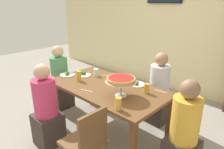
# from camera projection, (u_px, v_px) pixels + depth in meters

# --- Properties ---
(ground_plane) EXTENTS (12.00, 12.00, 0.00)m
(ground_plane) POSITION_uv_depth(u_px,v_px,m) (107.00, 131.00, 3.14)
(ground_plane) COLOR gray
(rear_partition) EXTENTS (8.00, 0.12, 2.80)m
(rear_partition) POSITION_uv_depth(u_px,v_px,m) (183.00, 25.00, 4.17)
(rear_partition) COLOR beige
(rear_partition) RESTS_ON ground_plane
(dining_table) EXTENTS (1.70, 0.92, 0.74)m
(dining_table) POSITION_uv_depth(u_px,v_px,m) (107.00, 92.00, 2.92)
(dining_table) COLOR brown
(dining_table) RESTS_ON ground_plane
(diner_head_west) EXTENTS (0.34, 0.34, 1.15)m
(diner_head_west) POSITION_uv_depth(u_px,v_px,m) (60.00, 82.00, 3.73)
(diner_head_west) COLOR #382D28
(diner_head_west) RESTS_ON ground_plane
(diner_near_left) EXTENTS (0.34, 0.34, 1.15)m
(diner_near_left) POSITION_uv_depth(u_px,v_px,m) (47.00, 112.00, 2.72)
(diner_near_left) COLOR #382D28
(diner_near_left) RESTS_ON ground_plane
(diner_far_right) EXTENTS (0.34, 0.34, 1.15)m
(diner_far_right) POSITION_uv_depth(u_px,v_px,m) (159.00, 93.00, 3.27)
(diner_far_right) COLOR #382D28
(diner_far_right) RESTS_ON ground_plane
(diner_head_east) EXTENTS (0.34, 0.34, 1.15)m
(diner_head_east) POSITION_uv_depth(u_px,v_px,m) (183.00, 137.00, 2.22)
(diner_head_east) COLOR #382D28
(diner_head_east) RESTS_ON ground_plane
(chair_near_right) EXTENTS (0.40, 0.40, 0.87)m
(chair_near_right) POSITION_uv_depth(u_px,v_px,m) (87.00, 141.00, 2.16)
(chair_near_right) COLOR brown
(chair_near_right) RESTS_ON ground_plane
(deep_dish_pizza_stand) EXTENTS (0.38, 0.38, 0.25)m
(deep_dish_pizza_stand) POSITION_uv_depth(u_px,v_px,m) (121.00, 80.00, 2.53)
(deep_dish_pizza_stand) COLOR silver
(deep_dish_pizza_stand) RESTS_ON dining_table
(salad_plate_near_diner) EXTENTS (0.24, 0.24, 0.07)m
(salad_plate_near_diner) POSITION_uv_depth(u_px,v_px,m) (137.00, 84.00, 2.93)
(salad_plate_near_diner) COLOR white
(salad_plate_near_diner) RESTS_ON dining_table
(salad_plate_far_diner) EXTENTS (0.24, 0.24, 0.06)m
(salad_plate_far_diner) POSITION_uv_depth(u_px,v_px,m) (67.00, 74.00, 3.32)
(salad_plate_far_diner) COLOR white
(salad_plate_far_diner) RESTS_ON dining_table
(salad_plate_spare) EXTENTS (0.22, 0.22, 0.07)m
(salad_plate_spare) POSITION_uv_depth(u_px,v_px,m) (84.00, 75.00, 3.30)
(salad_plate_spare) COLOR white
(salad_plate_spare) RESTS_ON dining_table
(beer_glass_amber_tall) EXTENTS (0.06, 0.06, 0.13)m
(beer_glass_amber_tall) POSITION_uv_depth(u_px,v_px,m) (147.00, 88.00, 2.66)
(beer_glass_amber_tall) COLOR gold
(beer_glass_amber_tall) RESTS_ON dining_table
(beer_glass_amber_short) EXTENTS (0.07, 0.07, 0.15)m
(beer_glass_amber_short) POSITION_uv_depth(u_px,v_px,m) (79.00, 76.00, 3.06)
(beer_glass_amber_short) COLOR gold
(beer_glass_amber_short) RESTS_ON dining_table
(beer_glass_amber_spare) EXTENTS (0.07, 0.07, 0.15)m
(beer_glass_amber_spare) POSITION_uv_depth(u_px,v_px,m) (118.00, 104.00, 2.25)
(beer_glass_amber_spare) COLOR gold
(beer_glass_amber_spare) RESTS_ON dining_table
(water_glass_clear_near) EXTENTS (0.08, 0.08, 0.12)m
(water_glass_clear_near) POSITION_uv_depth(u_px,v_px,m) (96.00, 72.00, 3.27)
(water_glass_clear_near) COLOR white
(water_glass_clear_near) RESTS_ON dining_table
(cutlery_fork_near) EXTENTS (0.17, 0.08, 0.00)m
(cutlery_fork_near) POSITION_uv_depth(u_px,v_px,m) (107.00, 76.00, 3.29)
(cutlery_fork_near) COLOR silver
(cutlery_fork_near) RESTS_ON dining_table
(cutlery_knife_near) EXTENTS (0.18, 0.03, 0.00)m
(cutlery_knife_near) POSITION_uv_depth(u_px,v_px,m) (161.00, 91.00, 2.72)
(cutlery_knife_near) COLOR silver
(cutlery_knife_near) RESTS_ON dining_table
(cutlery_fork_far) EXTENTS (0.18, 0.07, 0.00)m
(cutlery_fork_far) POSITION_uv_depth(u_px,v_px,m) (86.00, 91.00, 2.75)
(cutlery_fork_far) COLOR silver
(cutlery_fork_far) RESTS_ON dining_table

